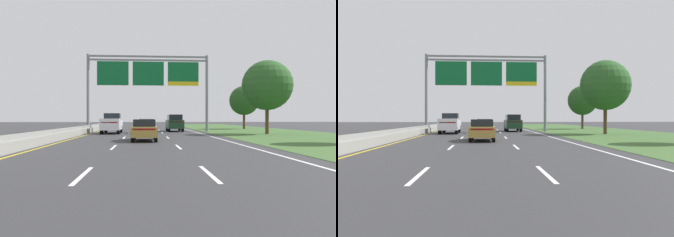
# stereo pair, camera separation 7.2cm
# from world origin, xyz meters

# --- Properties ---
(ground_plane) EXTENTS (220.00, 220.00, 0.00)m
(ground_plane) POSITION_xyz_m (0.00, 35.00, 0.00)
(ground_plane) COLOR #333335
(lane_striping) EXTENTS (11.96, 106.00, 0.01)m
(lane_striping) POSITION_xyz_m (0.00, 34.54, 0.00)
(lane_striping) COLOR white
(lane_striping) RESTS_ON ground
(grass_verge_right) EXTENTS (14.00, 110.00, 0.02)m
(grass_verge_right) POSITION_xyz_m (13.95, 35.00, 0.01)
(grass_verge_right) COLOR #3D602D
(grass_verge_right) RESTS_ON ground
(median_barrier_concrete) EXTENTS (0.60, 110.00, 0.85)m
(median_barrier_concrete) POSITION_xyz_m (-6.60, 35.00, 0.35)
(median_barrier_concrete) COLOR gray
(median_barrier_concrete) RESTS_ON ground
(overhead_sign_gantry) EXTENTS (15.06, 0.42, 9.53)m
(overhead_sign_gantry) POSITION_xyz_m (0.30, 40.92, 6.76)
(overhead_sign_gantry) COLOR gray
(overhead_sign_gantry) RESTS_ON ground
(pickup_truck_white) EXTENTS (2.03, 5.41, 2.20)m
(pickup_truck_white) POSITION_xyz_m (-3.71, 36.51, 1.07)
(pickup_truck_white) COLOR silver
(pickup_truck_white) RESTS_ON ground
(car_blue_centre_lane_sedan) EXTENTS (1.83, 4.40, 1.57)m
(car_blue_centre_lane_sedan) POSITION_xyz_m (0.04, 36.90, 0.82)
(car_blue_centre_lane_sedan) COLOR navy
(car_blue_centre_lane_sedan) RESTS_ON ground
(car_gold_centre_lane_sedan) EXTENTS (1.85, 4.41, 1.57)m
(car_gold_centre_lane_sedan) POSITION_xyz_m (-0.12, 24.77, 0.82)
(car_gold_centre_lane_sedan) COLOR #A38438
(car_gold_centre_lane_sedan) RESTS_ON ground
(car_darkgreen_right_lane_suv) EXTENTS (1.97, 4.73, 2.11)m
(car_darkgreen_right_lane_suv) POSITION_xyz_m (3.60, 41.40, 1.10)
(car_darkgreen_right_lane_suv) COLOR #193D23
(car_darkgreen_right_lane_suv) RESTS_ON ground
(roadside_tree_mid) EXTENTS (5.17, 5.17, 7.65)m
(roadside_tree_mid) POSITION_xyz_m (12.53, 33.62, 5.06)
(roadside_tree_mid) COLOR #4C3823
(roadside_tree_mid) RESTS_ON ground
(roadside_tree_far) EXTENTS (4.50, 4.50, 6.64)m
(roadside_tree_far) POSITION_xyz_m (15.09, 49.65, 4.38)
(roadside_tree_far) COLOR #4C3823
(roadside_tree_far) RESTS_ON ground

